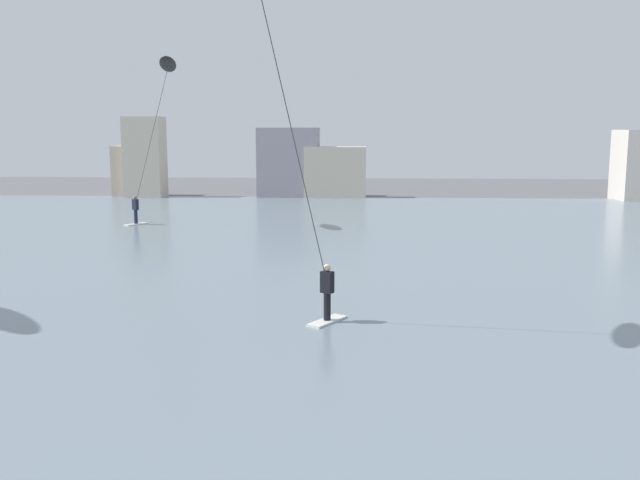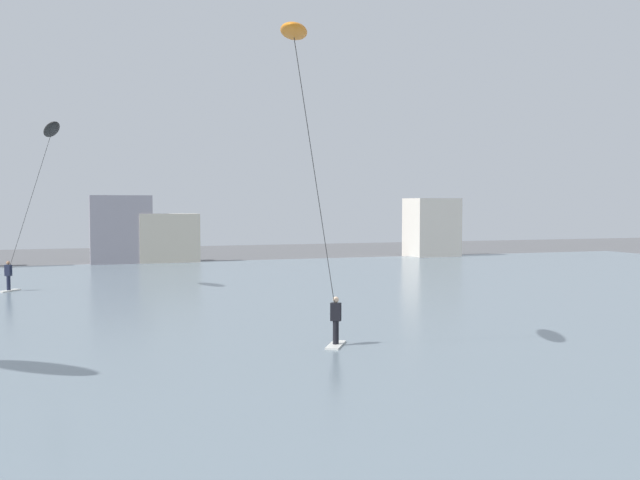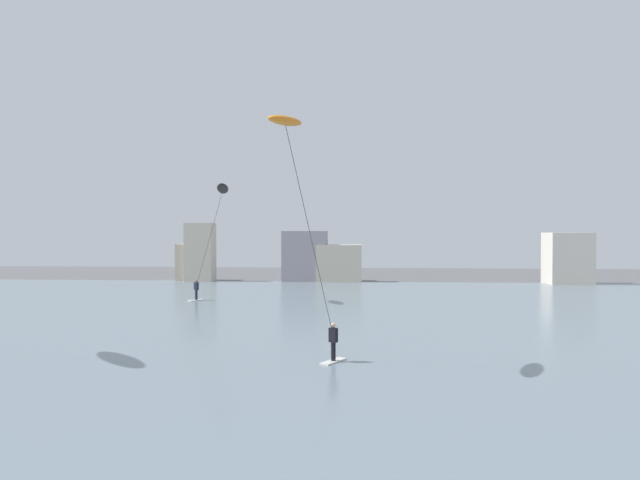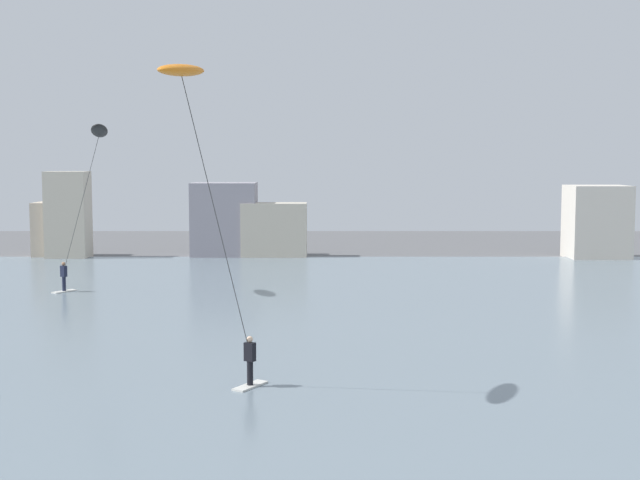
% 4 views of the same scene
% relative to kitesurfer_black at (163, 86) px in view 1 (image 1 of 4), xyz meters
% --- Properties ---
extents(water_bay, '(84.00, 52.00, 0.10)m').
position_rel_kitesurfer_black_xyz_m(water_bay, '(10.56, -8.37, -7.67)').
color(water_bay, slate).
rests_on(water_bay, ground).
extents(far_shore_buildings, '(43.77, 4.80, 6.41)m').
position_rel_kitesurfer_black_xyz_m(far_shore_buildings, '(10.01, 17.98, -5.10)').
color(far_shore_buildings, '#B7A893').
rests_on(far_shore_buildings, ground).
extents(kitesurfer_black, '(3.55, 2.96, 9.25)m').
position_rel_kitesurfer_black_xyz_m(kitesurfer_black, '(0.00, 0.00, 0.00)').
color(kitesurfer_black, silver).
rests_on(kitesurfer_black, water_bay).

